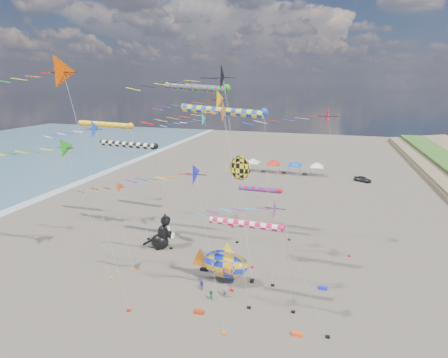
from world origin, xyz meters
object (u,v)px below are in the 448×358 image
(cat_inflatable, at_px, (161,231))
(child_blue, at_px, (202,285))
(person_adult, at_px, (225,291))
(child_green, at_px, (211,295))
(fish_inflatable, at_px, (225,263))
(parked_car, at_px, (363,179))

(cat_inflatable, xyz_separation_m, child_blue, (8.28, -7.51, -1.85))
(person_adult, relative_size, child_green, 1.36)
(cat_inflatable, bearing_deg, person_adult, -56.13)
(cat_inflatable, height_order, person_adult, cat_inflatable)
(fish_inflatable, bearing_deg, child_green, -99.25)
(person_adult, bearing_deg, child_green, -141.92)
(cat_inflatable, relative_size, fish_inflatable, 0.74)
(child_green, bearing_deg, cat_inflatable, 169.76)
(parked_car, bearing_deg, child_green, -173.07)
(cat_inflatable, distance_m, parked_car, 49.80)
(cat_inflatable, xyz_separation_m, fish_inflatable, (10.32, -5.83, 0.12))
(child_green, xyz_separation_m, child_blue, (-1.53, 1.45, -0.01))
(parked_car, bearing_deg, person_adult, -172.12)
(cat_inflatable, relative_size, person_adult, 3.17)
(child_blue, distance_m, parked_car, 52.53)
(fish_inflatable, relative_size, child_blue, 5.96)
(cat_inflatable, bearing_deg, child_blue, -62.09)
(cat_inflatable, distance_m, child_green, 13.42)
(cat_inflatable, bearing_deg, fish_inflatable, -49.37)
(child_blue, bearing_deg, cat_inflatable, 115.58)
(fish_inflatable, relative_size, person_adult, 4.28)
(fish_inflatable, bearing_deg, cat_inflatable, 150.53)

